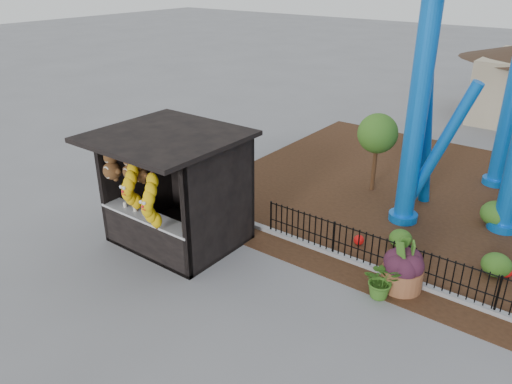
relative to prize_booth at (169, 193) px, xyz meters
The scene contains 8 objects.
ground 3.49m from the prize_booth, 16.96° to the right, with size 120.00×120.00×0.00m, color slate.
mulch_bed 10.08m from the prize_booth, 45.33° to the left, with size 18.00×12.00×0.02m, color #331E11.
curb 7.45m from the prize_booth, 16.57° to the left, with size 18.00×0.18×0.12m, color gray.
prize_booth is the anchor object (origin of this frame).
picket_fence 8.24m from the prize_booth, 14.77° to the left, with size 12.20×0.06×1.00m, color black, non-canonical shape.
terracotta_planter 6.19m from the prize_booth, 17.11° to the left, with size 0.95×0.95×0.56m, color brown.
planter_foliage 6.10m from the prize_booth, 17.11° to the left, with size 0.70×0.70×0.64m, color #321422.
potted_plant 5.78m from the prize_booth, 11.93° to the left, with size 0.81×0.70×0.90m, color #185017.
Camera 1 is at (5.98, -7.16, 6.99)m, focal length 35.00 mm.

